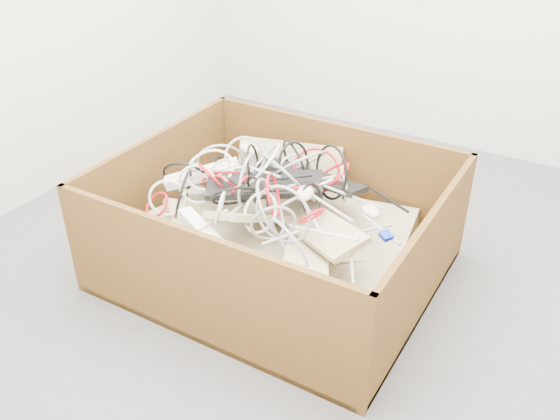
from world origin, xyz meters
The scene contains 8 objects.
ground centered at (0.00, 0.00, 0.00)m, with size 3.00×3.00×0.00m, color #505052.
cardboard_box centered at (-0.08, -0.17, 0.13)m, with size 1.31×1.09×0.52m.
keyboard_pile centered at (-0.06, -0.15, 0.28)m, with size 0.94×1.03×0.33m.
mice_scatter centered at (-0.14, -0.18, 0.36)m, with size 0.89×0.79×0.18m.
power_strip_left centered at (-0.44, -0.18, 0.38)m, with size 0.33×0.06×0.04m, color white.
power_strip_right centered at (-0.22, -0.47, 0.32)m, with size 0.30×0.06×0.04m, color white.
vga_plug centered at (0.41, -0.18, 0.35)m, with size 0.04×0.04×0.02m, color #0B2BA9.
cable_tangle centered at (-0.17, -0.16, 0.40)m, with size 1.12×0.86×0.37m.
Camera 1 is at (1.03, -2.01, 1.61)m, focal length 38.74 mm.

